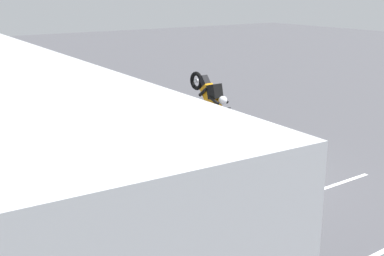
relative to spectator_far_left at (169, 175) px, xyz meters
The scene contains 11 objects.
ground_plane 3.18m from the spectator_far_left, 56.44° to the right, with size 80.00×80.00×0.00m, color #424247.
spectator_far_left is the anchor object (origin of this frame).
spectator_left 1.12m from the spectator_far_left, ahead, with size 0.57×0.39×1.75m.
spectator_centre 2.39m from the spectator_far_left, ahead, with size 0.58×0.37×1.66m.
parked_motorcycle_silver 2.14m from the spectator_far_left, 17.37° to the left, with size 2.05×0.58×0.99m.
parked_motorcycle_dark 1.63m from the spectator_far_left, 149.39° to the left, with size 2.05×0.58×0.99m.
stunt_motorcycle 6.89m from the spectator_far_left, 42.96° to the right, with size 1.90×0.58×1.86m.
bay_line_b 3.30m from the spectator_far_left, 96.15° to the right, with size 0.17×4.53×0.01m.
bay_line_c 3.89m from the spectator_far_left, 56.26° to the right, with size 0.18×4.63×0.01m.
bay_line_d 5.57m from the spectator_far_left, 34.71° to the right, with size 0.16×3.94×0.01m.
bay_line_e 7.65m from the spectator_far_left, 24.26° to the right, with size 0.17×4.25×0.01m.
Camera 1 is at (-8.79, 6.99, 4.28)m, focal length 46.92 mm.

